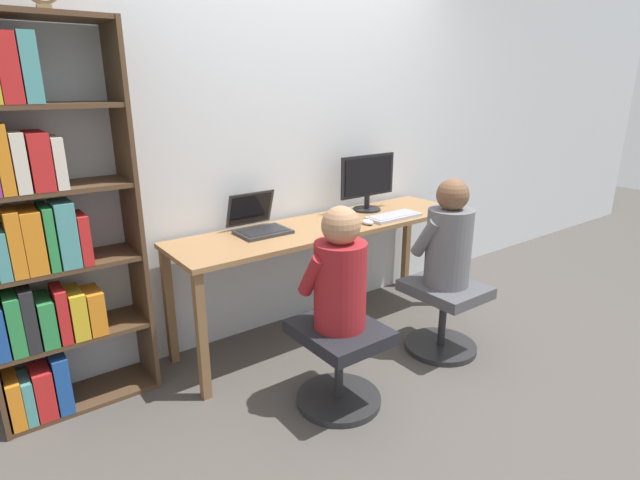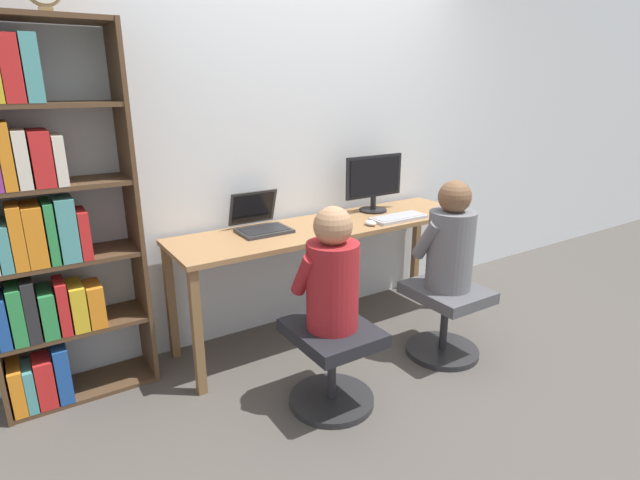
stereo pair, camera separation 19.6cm
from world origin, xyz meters
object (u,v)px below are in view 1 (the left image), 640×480
at_px(office_chair_left, 443,311).
at_px(person_at_monitor, 449,239).
at_px(desktop_monitor, 368,182).
at_px(bookshelf, 37,235).
at_px(person_at_laptop, 340,274).
at_px(office_chair_right, 339,357).
at_px(keyboard, 394,216).
at_px(laptop, 259,224).

xyz_separation_m(office_chair_left, person_at_monitor, (-0.00, 0.00, 0.48)).
relative_size(desktop_monitor, office_chair_left, 1.01).
bearing_deg(bookshelf, desktop_monitor, -0.38).
distance_m(desktop_monitor, person_at_laptop, 1.25).
distance_m(desktop_monitor, person_at_monitor, 0.81).
bearing_deg(person_at_monitor, person_at_laptop, -177.03).
bearing_deg(person_at_laptop, office_chair_right, -90.00).
height_order(keyboard, person_at_monitor, person_at_monitor).
xyz_separation_m(laptop, office_chair_right, (-0.01, -0.82, -0.55)).
xyz_separation_m(keyboard, office_chair_right, (-0.92, -0.55, -0.51)).
bearing_deg(office_chair_left, person_at_monitor, 90.00).
distance_m(office_chair_left, office_chair_right, 0.89).
xyz_separation_m(office_chair_right, person_at_monitor, (0.89, 0.05, 0.48)).
height_order(office_chair_left, bookshelf, bookshelf).
relative_size(keyboard, office_chair_right, 0.84).
height_order(laptop, person_at_monitor, person_at_monitor).
relative_size(laptop, office_chair_left, 0.66).
distance_m(office_chair_right, bookshelf, 1.62).
height_order(laptop, office_chair_left, laptop).
xyz_separation_m(laptop, person_at_laptop, (-0.01, -0.81, -0.08)).
bearing_deg(desktop_monitor, person_at_monitor, -91.88).
height_order(person_at_monitor, person_at_laptop, person_at_monitor).
bearing_deg(desktop_monitor, office_chair_left, -91.87).
height_order(keyboard, office_chair_left, keyboard).
height_order(desktop_monitor, office_chair_left, desktop_monitor).
relative_size(keyboard, person_at_monitor, 0.60).
distance_m(office_chair_right, person_at_laptop, 0.47).
xyz_separation_m(office_chair_right, person_at_laptop, (-0.00, 0.00, 0.47)).
height_order(office_chair_left, person_at_monitor, person_at_monitor).
distance_m(office_chair_right, person_at_monitor, 1.01).
distance_m(laptop, office_chair_right, 0.99).
distance_m(desktop_monitor, laptop, 0.92).
relative_size(office_chair_left, bookshelf, 0.24).
bearing_deg(bookshelf, laptop, -0.97).
relative_size(laptop, person_at_laptop, 0.49).
distance_m(laptop, office_chair_left, 1.30).
bearing_deg(person_at_monitor, office_chair_left, -90.00).
bearing_deg(keyboard, person_at_laptop, -149.27).
bearing_deg(office_chair_right, person_at_laptop, 90.00).
distance_m(keyboard, office_chair_right, 1.18).
distance_m(keyboard, bookshelf, 2.14).
bearing_deg(office_chair_left, keyboard, 87.11).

